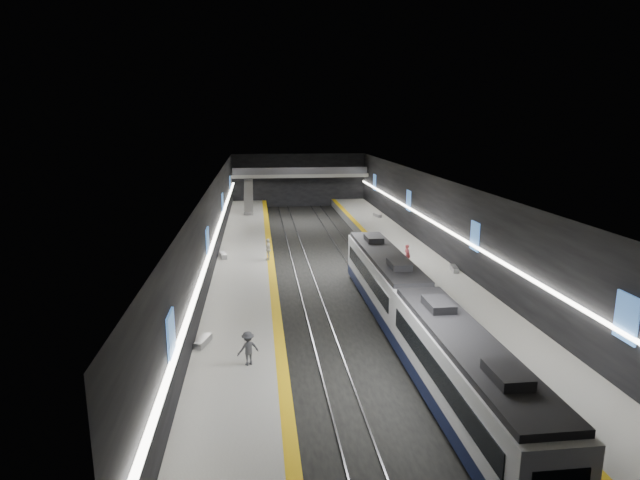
{
  "coord_description": "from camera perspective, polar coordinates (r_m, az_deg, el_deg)",
  "views": [
    {
      "loc": [
        -6.32,
        -45.69,
        13.19
      ],
      "look_at": [
        -0.67,
        2.08,
        2.2
      ],
      "focal_mm": 30.0,
      "sensor_mm": 36.0,
      "label": 1
    }
  ],
  "objects": [
    {
      "name": "platform_left",
      "position": [
        47.44,
        -7.94,
        -2.77
      ],
      "size": [
        5.0,
        70.0,
        1.0
      ],
      "primitive_type": "cube",
      "color": "slate",
      "rests_on": "ground"
    },
    {
      "name": "passenger_left_a",
      "position": [
        46.96,
        -5.56,
        -1.02
      ],
      "size": [
        0.56,
        1.17,
        1.93
      ],
      "primitive_type": "imported",
      "rotation": [
        0.0,
        0.0,
        -1.65
      ],
      "color": "silver",
      "rests_on": "platform_left"
    },
    {
      "name": "bench_right_near",
      "position": [
        44.96,
        14.14,
        -3.01
      ],
      "size": [
        0.69,
        1.63,
        0.39
      ],
      "primitive_type": "cube",
      "rotation": [
        0.0,
        0.0,
        -0.16
      ],
      "color": "#99999E",
      "rests_on": "platform_right"
    },
    {
      "name": "bench_left_near",
      "position": [
        30.58,
        -12.38,
        -10.54
      ],
      "size": [
        0.92,
        1.65,
        0.39
      ],
      "primitive_type": "cube",
      "rotation": [
        0.0,
        0.0,
        -0.32
      ],
      "color": "#99999E",
      "rests_on": "platform_left"
    },
    {
      "name": "wall_left",
      "position": [
        46.75,
        -11.13,
        1.29
      ],
      "size": [
        0.04,
        70.0,
        8.0
      ],
      "primitive_type": "cube",
      "color": "black",
      "rests_on": "ground"
    },
    {
      "name": "bench_right_far",
      "position": [
        68.0,
        6.15,
        2.65
      ],
      "size": [
        0.82,
        1.78,
        0.42
      ],
      "primitive_type": "cube",
      "rotation": [
        0.0,
        0.0,
        0.2
      ],
      "color": "#99999E",
      "rests_on": "platform_right"
    },
    {
      "name": "ad_posters",
      "position": [
        47.91,
        0.94,
        2.42
      ],
      "size": [
        19.94,
        53.5,
        2.2
      ],
      "color": "#4176C4",
      "rests_on": "wall_left"
    },
    {
      "name": "wall_right",
      "position": [
        49.38,
        12.68,
        1.83
      ],
      "size": [
        0.04,
        70.0,
        8.0
      ],
      "primitive_type": "cube",
      "color": "black",
      "rests_on": "ground"
    },
    {
      "name": "rails",
      "position": [
        47.96,
        1.08,
        -3.02
      ],
      "size": [
        6.52,
        70.0,
        0.12
      ],
      "color": "gray",
      "rests_on": "ground"
    },
    {
      "name": "ground",
      "position": [
        47.98,
        1.08,
        -3.09
      ],
      "size": [
        70.0,
        70.0,
        0.0
      ],
      "primitive_type": "plane",
      "color": "black",
      "rests_on": "ground"
    },
    {
      "name": "ceiling",
      "position": [
        46.42,
        1.12,
        6.45
      ],
      "size": [
        20.0,
        70.0,
        0.04
      ],
      "primitive_type": "cube",
      "rotation": [
        3.14,
        0.0,
        0.0
      ],
      "color": "beige",
      "rests_on": "wall_left"
    },
    {
      "name": "cove_light_left",
      "position": [
        46.78,
        -10.88,
        1.06
      ],
      "size": [
        0.25,
        68.6,
        0.12
      ],
      "primitive_type": "cube",
      "color": "white",
      "rests_on": "wall_left"
    },
    {
      "name": "mezzanine_bridge",
      "position": [
        79.3,
        -2.16,
        6.96
      ],
      "size": [
        20.0,
        3.0,
        1.5
      ],
      "color": "gray",
      "rests_on": "wall_left"
    },
    {
      "name": "passenger_left_b",
      "position": [
        27.64,
        -7.68,
        -11.41
      ],
      "size": [
        1.31,
        1.07,
        1.76
      ],
      "primitive_type": "imported",
      "rotation": [
        0.0,
        0.0,
        3.57
      ],
      "color": "#3B3C42",
      "rests_on": "platform_left"
    },
    {
      "name": "wall_back",
      "position": [
        81.46,
        -2.27,
        6.38
      ],
      "size": [
        20.0,
        0.04,
        8.0
      ],
      "primitive_type": "cube",
      "color": "black",
      "rests_on": "ground"
    },
    {
      "name": "passenger_right_a",
      "position": [
        45.35,
        9.29,
        -1.66
      ],
      "size": [
        0.65,
        0.8,
        1.88
      ],
      "primitive_type": "imported",
      "rotation": [
        0.0,
        0.0,
        1.91
      ],
      "color": "#BA4550",
      "rests_on": "platform_right"
    },
    {
      "name": "cove_light_right",
      "position": [
        49.35,
        12.45,
        1.6
      ],
      "size": [
        0.25,
        68.6,
        0.12
      ],
      "primitive_type": "cube",
      "color": "white",
      "rests_on": "wall_right"
    },
    {
      "name": "tactile_strip_right",
      "position": [
        48.69,
        7.28,
        -1.71
      ],
      "size": [
        0.6,
        70.0,
        0.02
      ],
      "primitive_type": "cube",
      "color": "#E6B20C",
      "rests_on": "platform_right"
    },
    {
      "name": "tile_surface_right",
      "position": [
        49.27,
        9.77,
        -1.63
      ],
      "size": [
        5.0,
        70.0,
        0.02
      ],
      "primitive_type": "cube",
      "color": "#979793",
      "rests_on": "platform_right"
    },
    {
      "name": "tactile_strip_left",
      "position": [
        47.3,
        -5.29,
        -2.1
      ],
      "size": [
        0.6,
        70.0,
        0.02
      ],
      "primitive_type": "cube",
      "color": "#E6B20C",
      "rests_on": "platform_left"
    },
    {
      "name": "train",
      "position": [
        31.4,
        10.11,
        -7.84
      ],
      "size": [
        2.69,
        30.05,
        3.6
      ],
      "color": "#0F1739",
      "rests_on": "ground"
    },
    {
      "name": "platform_right",
      "position": [
        49.39,
        9.74,
        -2.21
      ],
      "size": [
        5.0,
        70.0,
        1.0
      ],
      "primitive_type": "cube",
      "color": "slate",
      "rests_on": "ground"
    },
    {
      "name": "escalator",
      "position": [
        72.44,
        -7.64,
        4.59
      ],
      "size": [
        1.2,
        7.5,
        3.92
      ],
      "primitive_type": "cube",
      "rotation": [
        0.44,
        0.0,
        0.0
      ],
      "color": "#99999E",
      "rests_on": "platform_left"
    },
    {
      "name": "tile_surface_left",
      "position": [
        47.3,
        -7.96,
        -2.18
      ],
      "size": [
        5.0,
        70.0,
        0.02
      ],
      "primitive_type": "cube",
      "color": "#979793",
      "rests_on": "platform_left"
    },
    {
      "name": "bench_left_far",
      "position": [
        48.57,
        -10.3,
        -1.62
      ],
      "size": [
        0.8,
        1.79,
        0.42
      ],
      "primitive_type": "cube",
      "rotation": [
        0.0,
        0.0,
        0.19
      ],
      "color": "#99999E",
      "rests_on": "platform_left"
    }
  ]
}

